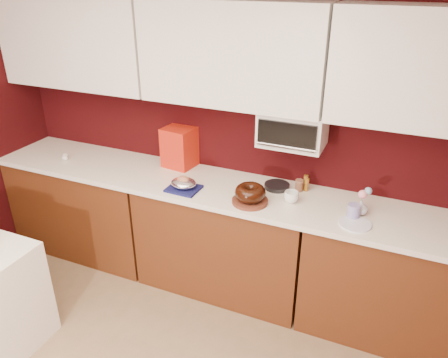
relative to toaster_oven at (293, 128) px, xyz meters
name	(u,v)px	position (x,y,z in m)	size (l,w,h in m)	color
wall_back	(240,130)	(-0.45, 0.15, -0.12)	(4.00, 0.02, 2.50)	black
base_cabinet_left	(89,207)	(-1.78, -0.17, -0.95)	(1.31, 0.58, 0.86)	#552911
base_cabinet_center	(224,240)	(-0.45, -0.17, -0.95)	(1.31, 0.58, 0.86)	#552911
base_cabinet_right	(402,283)	(0.88, -0.17, -0.95)	(1.31, 0.58, 0.86)	#552911
countertop	(224,189)	(-0.45, -0.17, -0.49)	(4.00, 0.62, 0.04)	white
upper_cabinet_left	(77,42)	(-1.78, -0.02, 0.48)	(1.31, 0.33, 0.70)	white
upper_cabinet_center	(233,54)	(-0.45, -0.02, 0.48)	(1.31, 0.33, 0.70)	white
upper_cabinet_right	(448,71)	(0.88, -0.02, 0.48)	(1.31, 0.33, 0.70)	white
toaster_oven	(293,128)	(0.00, 0.00, 0.00)	(0.45, 0.30, 0.25)	white
toaster_oven_door	(286,135)	(0.00, -0.16, 0.00)	(0.40, 0.02, 0.18)	black
toaster_oven_handle	(285,147)	(0.00, -0.18, -0.07)	(0.02, 0.02, 0.42)	silver
cake_base	(250,201)	(-0.19, -0.31, -0.46)	(0.25, 0.25, 0.02)	#5F2B1C
bundt_cake	(250,193)	(-0.19, -0.31, -0.39)	(0.22, 0.22, 0.09)	black
navy_towel	(184,189)	(-0.71, -0.32, -0.47)	(0.23, 0.20, 0.02)	#15174E
foil_ham_nest	(183,183)	(-0.71, -0.32, -0.42)	(0.19, 0.16, 0.07)	white
roasted_ham	(183,180)	(-0.71, -0.32, -0.40)	(0.09, 0.08, 0.06)	#BB7855
pandoro_box	(180,147)	(-0.94, 0.05, -0.31)	(0.24, 0.22, 0.33)	#AB0B12
dark_pan	(277,186)	(-0.08, -0.02, -0.46)	(0.19, 0.19, 0.03)	black
coffee_mug	(291,196)	(0.07, -0.19, -0.43)	(0.09, 0.09, 0.10)	white
blue_jar	(353,211)	(0.50, -0.24, -0.43)	(0.08, 0.08, 0.10)	#231C9A
flower_vase	(361,206)	(0.54, -0.17, -0.42)	(0.08, 0.08, 0.11)	silver
flower_pink	(363,194)	(0.54, -0.17, -0.33)	(0.06, 0.06, 0.06)	pink
flower_blue	(368,191)	(0.57, -0.15, -0.30)	(0.05, 0.05, 0.05)	#81B2CE
china_plate	(355,224)	(0.53, -0.32, -0.47)	(0.20, 0.20, 0.01)	white
amber_bottle	(307,185)	(0.13, 0.02, -0.43)	(0.03, 0.03, 0.10)	#895A19
paper_cup	(299,185)	(0.08, 0.00, -0.43)	(0.06, 0.06, 0.09)	brown
egg_left	(65,158)	(-1.89, -0.24, -0.45)	(0.06, 0.04, 0.04)	silver
egg_right	(66,156)	(-1.93, -0.20, -0.46)	(0.05, 0.04, 0.04)	white
amber_bottle_tall	(306,183)	(0.12, 0.04, -0.42)	(0.03, 0.03, 0.12)	brown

